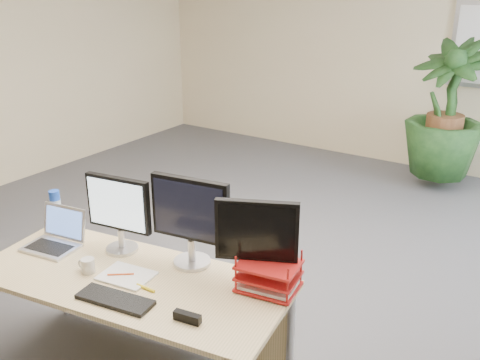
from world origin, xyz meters
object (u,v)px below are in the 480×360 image
Objects in this scene: monitor_left at (119,209)px; monitor_right at (190,216)px; desk at (142,291)px; laptop at (57,237)px; floor_plant at (445,123)px.

monitor_right is at bearing 13.00° from monitor_left.
desk is 5.27× the size of laptop.
floor_plant is at bearing 72.31° from laptop.
monitor_right is (0.21, 0.22, 0.45)m from desk.
monitor_right is at bearing -97.07° from floor_plant.
floor_plant is at bearing 80.44° from desk.
monitor_right is at bearing 45.86° from desk.
floor_plant is at bearing 76.71° from monitor_left.
desk is 3.95× the size of monitor_left.
monitor_left is (-0.25, 0.11, 0.42)m from desk.
floor_plant is 3.13× the size of monitor_left.
monitor_right is (0.46, 0.11, 0.03)m from monitor_left.
floor_plant is 4.12m from monitor_left.
desk is 3.53× the size of monitor_right.
monitor_right reaches higher than laptop.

